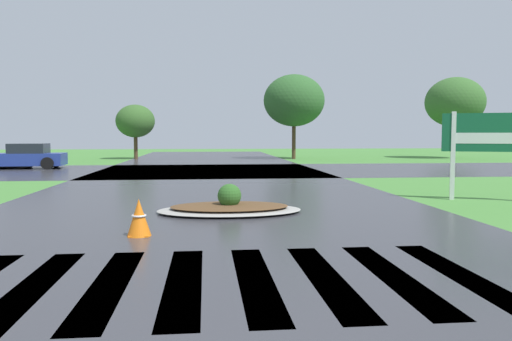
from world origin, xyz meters
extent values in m
cube|color=#35353A|center=(0.00, 10.00, 0.00)|extent=(11.13, 80.00, 0.01)
cube|color=#35353A|center=(0.00, 22.87, 0.00)|extent=(90.00, 10.02, 0.01)
cube|color=white|center=(-2.25, 3.71, 0.00)|extent=(0.45, 3.29, 0.01)
cube|color=white|center=(-1.35, 3.71, 0.00)|extent=(0.45, 3.29, 0.01)
cube|color=white|center=(-0.45, 3.71, 0.00)|extent=(0.45, 3.29, 0.01)
cube|color=white|center=(0.45, 3.71, 0.00)|extent=(0.45, 3.29, 0.01)
cube|color=white|center=(1.35, 3.71, 0.00)|extent=(0.45, 3.29, 0.01)
cube|color=white|center=(2.25, 3.71, 0.00)|extent=(0.45, 3.29, 0.01)
cube|color=white|center=(3.15, 3.71, 0.00)|extent=(0.45, 3.29, 0.01)
cube|color=white|center=(6.75, 10.88, 1.24)|extent=(0.16, 0.16, 2.47)
cube|color=#145938|center=(7.76, 10.46, 1.89)|extent=(2.62, 1.13, 1.06)
cube|color=white|center=(7.76, 10.46, 1.73)|extent=(2.01, 0.89, 0.30)
ellipsoid|color=#9E9B93|center=(0.39, 9.17, 0.06)|extent=(3.39, 1.99, 0.12)
ellipsoid|color=brown|center=(0.39, 9.17, 0.15)|extent=(2.78, 1.63, 0.10)
sphere|color=#2D6023|center=(0.39, 9.17, 0.40)|extent=(0.56, 0.56, 0.56)
cube|color=navy|center=(-9.84, 25.31, 0.50)|extent=(4.18, 1.93, 0.65)
cube|color=#1E232B|center=(-9.59, 25.33, 1.08)|extent=(1.93, 1.61, 0.52)
cylinder|color=black|center=(-11.27, 26.14, 0.32)|extent=(0.65, 0.25, 0.64)
cylinder|color=black|center=(-8.40, 24.49, 0.32)|extent=(0.65, 0.25, 0.64)
cylinder|color=black|center=(-8.49, 26.28, 0.32)|extent=(0.65, 0.25, 0.64)
cylinder|color=#9E9B93|center=(-11.21, 25.73, 0.41)|extent=(1.26, 0.83, 0.82)
cylinder|color=#9E9B93|center=(-10.26, 25.72, 0.41)|extent=(1.26, 0.83, 0.82)
cone|color=orange|center=(-1.37, 6.63, 0.34)|extent=(0.43, 0.43, 0.68)
torus|color=white|center=(-1.37, 6.63, 0.37)|extent=(0.27, 0.27, 0.04)
cube|color=orange|center=(-1.37, 6.63, 0.01)|extent=(0.36, 0.36, 0.03)
cylinder|color=#4C3823|center=(-5.31, 35.24, 0.91)|extent=(0.28, 0.28, 1.81)
ellipsoid|color=#355E28|center=(-5.31, 35.24, 2.81)|extent=(2.85, 2.85, 2.42)
cylinder|color=#4C3823|center=(6.37, 34.10, 1.38)|extent=(0.28, 0.28, 2.75)
ellipsoid|color=#2F5E2B|center=(6.37, 34.10, 4.32)|extent=(4.49, 4.49, 3.82)
cylinder|color=#4C3823|center=(18.77, 33.98, 1.37)|extent=(0.28, 0.28, 2.74)
ellipsoid|color=#37642B|center=(18.77, 33.98, 4.28)|extent=(4.42, 4.42, 3.76)
camera|label=1|loc=(-0.17, -2.45, 1.84)|focal=34.97mm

